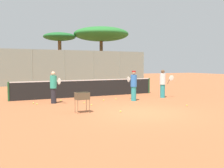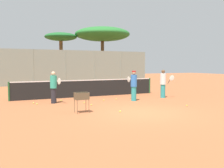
{
  "view_description": "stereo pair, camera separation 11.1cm",
  "coord_description": "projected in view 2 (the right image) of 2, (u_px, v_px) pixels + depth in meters",
  "views": [
    {
      "loc": [
        -5.94,
        -9.24,
        2.02
      ],
      "look_at": [
        0.18,
        3.02,
        1.0
      ],
      "focal_mm": 42.0,
      "sensor_mm": 36.0,
      "label": 1
    },
    {
      "loc": [
        -5.84,
        -9.29,
        2.02
      ],
      "look_at": [
        0.18,
        3.02,
        1.0
      ],
      "focal_mm": 42.0,
      "sensor_mm": 36.0,
      "label": 2
    }
  ],
  "objects": [
    {
      "name": "tree_2",
      "position": [
        61.0,
        38.0,
        31.95
      ],
      "size": [
        3.93,
        3.93,
        5.9
      ],
      "color": "brown",
      "rests_on": "ground_plane"
    },
    {
      "name": "tennis_ball_1",
      "position": [
        61.0,
        100.0,
        14.55
      ],
      "size": [
        0.07,
        0.07,
        0.07
      ],
      "primitive_type": "sphere",
      "color": "#D1E54C",
      "rests_on": "ground_plane"
    },
    {
      "name": "player_red_cap",
      "position": [
        134.0,
        85.0,
        14.55
      ],
      "size": [
        0.35,
        0.9,
        1.68
      ],
      "rotation": [
        0.0,
        0.0,
        1.64
      ],
      "color": "teal",
      "rests_on": "ground_plane"
    },
    {
      "name": "ground_plane",
      "position": [
        140.0,
        113.0,
        11.03
      ],
      "size": [
        80.0,
        80.0,
        0.0
      ],
      "primitive_type": "plane",
      "color": "#B26038"
    },
    {
      "name": "tennis_ball_3",
      "position": [
        120.0,
        111.0,
        11.12
      ],
      "size": [
        0.07,
        0.07,
        0.07
      ],
      "primitive_type": "sphere",
      "color": "#D1E54C",
      "rests_on": "ground_plane"
    },
    {
      "name": "tennis_net",
      "position": [
        88.0,
        88.0,
        16.45
      ],
      "size": [
        9.4,
        0.1,
        1.07
      ],
      "color": "#26592D",
      "rests_on": "ground_plane"
    },
    {
      "name": "tennis_ball_2",
      "position": [
        116.0,
        99.0,
        15.21
      ],
      "size": [
        0.07,
        0.07,
        0.07
      ],
      "primitive_type": "sphere",
      "color": "#D1E54C",
      "rests_on": "ground_plane"
    },
    {
      "name": "ball_cart",
      "position": [
        82.0,
        98.0,
        10.97
      ],
      "size": [
        0.56,
        0.41,
        0.86
      ],
      "color": "brown",
      "rests_on": "ground_plane"
    },
    {
      "name": "tennis_ball_0",
      "position": [
        104.0,
        100.0,
        14.62
      ],
      "size": [
        0.07,
        0.07,
        0.07
      ],
      "primitive_type": "sphere",
      "color": "#D1E54C",
      "rests_on": "ground_plane"
    },
    {
      "name": "tennis_ball_8",
      "position": [
        84.0,
        103.0,
        13.69
      ],
      "size": [
        0.07,
        0.07,
        0.07
      ],
      "primitive_type": "sphere",
      "color": "#D1E54C",
      "rests_on": "ground_plane"
    },
    {
      "name": "player_white_outfit",
      "position": [
        54.0,
        87.0,
        13.61
      ],
      "size": [
        0.42,
        0.87,
        1.66
      ],
      "rotation": [
        0.0,
        0.0,
        5.03
      ],
      "color": "#26262D",
      "rests_on": "ground_plane"
    },
    {
      "name": "tennis_ball_6",
      "position": [
        34.0,
        103.0,
        13.53
      ],
      "size": [
        0.07,
        0.07,
        0.07
      ],
      "primitive_type": "sphere",
      "color": "#D1E54C",
      "rests_on": "ground_plane"
    },
    {
      "name": "tennis_ball_5",
      "position": [
        187.0,
        105.0,
        12.73
      ],
      "size": [
        0.07,
        0.07,
        0.07
      ],
      "primitive_type": "sphere",
      "color": "#D1E54C",
      "rests_on": "ground_plane"
    },
    {
      "name": "tennis_ball_7",
      "position": [
        91.0,
        105.0,
        12.96
      ],
      "size": [
        0.07,
        0.07,
        0.07
      ],
      "primitive_type": "sphere",
      "color": "#D1E54C",
      "rests_on": "ground_plane"
    },
    {
      "name": "tennis_ball_4",
      "position": [
        37.0,
        104.0,
        13.19
      ],
      "size": [
        0.07,
        0.07,
        0.07
      ],
      "primitive_type": "sphere",
      "color": "#D1E54C",
      "rests_on": "ground_plane"
    },
    {
      "name": "player_yellow_shirt",
      "position": [
        163.0,
        83.0,
        15.91
      ],
      "size": [
        0.85,
        0.49,
        1.71
      ],
      "rotation": [
        0.0,
        0.0,
        5.86
      ],
      "color": "teal",
      "rests_on": "ground_plane"
    },
    {
      "name": "tree_0",
      "position": [
        102.0,
        35.0,
        32.76
      ],
      "size": [
        6.85,
        6.85,
        6.67
      ],
      "color": "brown",
      "rests_on": "ground_plane"
    },
    {
      "name": "back_fence",
      "position": [
        50.0,
        67.0,
        25.73
      ],
      "size": [
        22.2,
        0.08,
        3.48
      ],
      "color": "gray",
      "rests_on": "ground_plane"
    }
  ]
}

